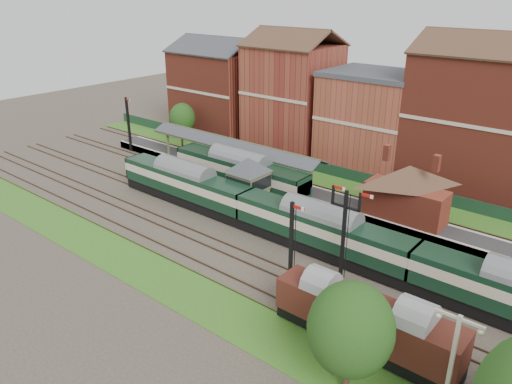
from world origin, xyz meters
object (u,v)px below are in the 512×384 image
Objects in this scene: signal_box at (248,182)px; goods_van_a at (320,302)px; platform_railcar at (240,172)px; semaphore_bracket at (344,229)px; dmu_train at (320,230)px.

signal_box is 21.04m from goods_van_a.
platform_railcar is 26.23m from goods_van_a.
semaphore_bracket is at bearing -25.19° from platform_railcar.
dmu_train is at bearing 122.78° from goods_van_a.
dmu_train is 16.68m from platform_railcar.
platform_railcar is (-19.14, 9.00, -2.15)m from semaphore_bracket.
semaphore_bracket reaches higher than platform_railcar.
signal_box is at bearing 159.08° from semaphore_bracket.
signal_box is at bearing 163.91° from dmu_train.
platform_railcar is (-15.37, 6.50, 0.08)m from dmu_train.
dmu_train is at bearing -16.09° from signal_box.
goods_van_a is (17.06, -12.25, -1.14)m from signal_box.
semaphore_bracket reaches higher than signal_box.
signal_box is 5.28m from platform_railcar.
signal_box reaches higher than platform_railcar.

